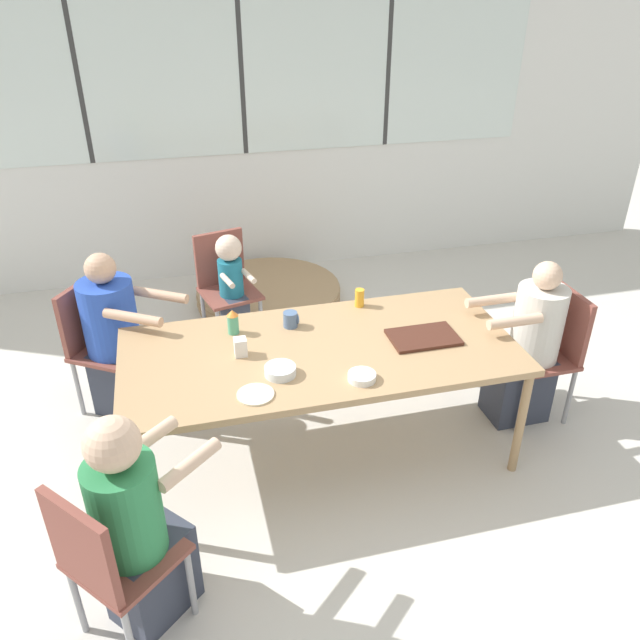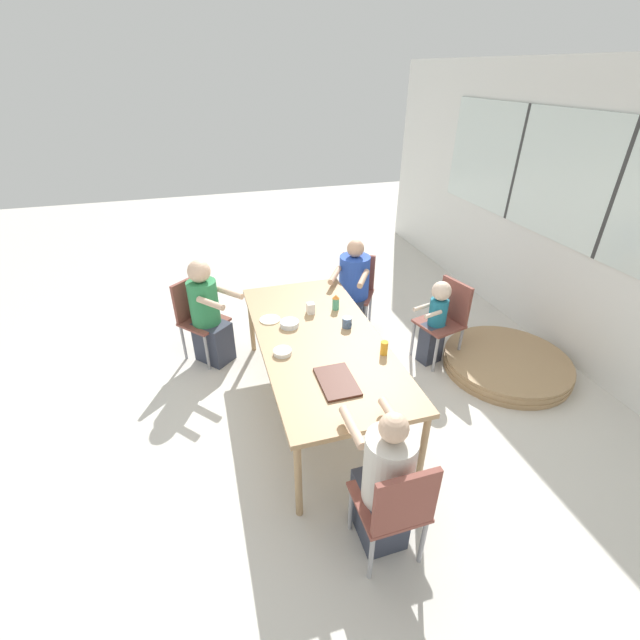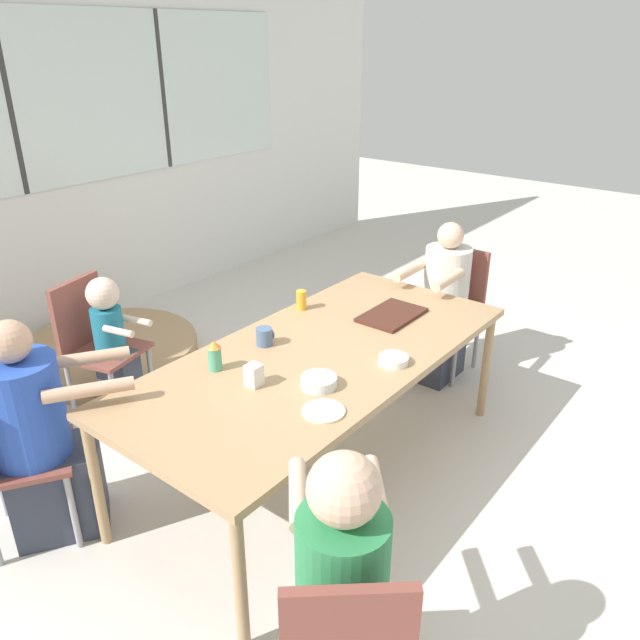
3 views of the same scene
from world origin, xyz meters
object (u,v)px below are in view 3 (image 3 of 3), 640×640
bowl_white_shallow (393,360)px  bowl_cereal (319,382)px  person_man_teal_shirt (42,443)px  chair_for_woman_green_shirt (453,299)px  person_man_blue_shirt (341,604)px  sippy_cup (215,355)px  juice_glass (301,300)px  person_woman_green_shirt (442,310)px  folded_table_stack (111,351)px  chair_for_toddler (93,336)px  coffee_mug (265,336)px  person_toddler (114,349)px  chair_for_man_teal_shirt (0,446)px  milk_carton_small (254,375)px

bowl_white_shallow → bowl_cereal: bowl_cereal is taller
person_man_teal_shirt → bowl_cereal: 1.29m
chair_for_woman_green_shirt → bowl_white_shallow: chair_for_woman_green_shirt is taller
person_man_blue_shirt → sippy_cup: size_ratio=7.44×
bowl_white_shallow → bowl_cereal: size_ratio=0.89×
juice_glass → person_man_blue_shirt: bearing=-136.4°
chair_for_woman_green_shirt → person_woman_green_shirt: (-0.17, -0.00, -0.03)m
chair_for_woman_green_shirt → folded_table_stack: bearing=36.2°
person_woman_green_shirt → person_man_teal_shirt: bearing=73.5°
chair_for_toddler → folded_table_stack: (0.41, 0.52, -0.44)m
coffee_mug → juice_glass: 0.49m
chair_for_toddler → person_toddler: 0.16m
sippy_cup → juice_glass: bearing=9.8°
person_woman_green_shirt → bowl_white_shallow: (-1.21, -0.37, 0.25)m
person_woman_green_shirt → chair_for_woman_green_shirt: bearing=-90.0°
chair_for_man_teal_shirt → coffee_mug: bearing=97.9°
chair_for_toddler → person_woman_green_shirt: size_ratio=0.79×
bowl_cereal → coffee_mug: bearing=71.9°
chair_for_toddler → coffee_mug: chair_for_toddler is taller
person_man_teal_shirt → person_man_blue_shirt: bearing=36.6°
sippy_cup → person_man_blue_shirt: bearing=-115.9°
chair_for_toddler → milk_carton_small: (-0.06, -1.43, 0.26)m
coffee_mug → milk_carton_small: milk_carton_small is taller
folded_table_stack → person_woman_green_shirt: bearing=-56.4°
chair_for_man_teal_shirt → juice_glass: (1.64, -0.39, 0.27)m
sippy_cup → folded_table_stack: 1.91m
person_man_blue_shirt → person_man_teal_shirt: 1.61m
chair_for_man_teal_shirt → person_man_teal_shirt: person_man_teal_shirt is taller
person_woman_green_shirt → folded_table_stack: size_ratio=0.87×
person_woman_green_shirt → person_toddler: 2.13m
person_man_blue_shirt → coffee_mug: (0.91, 1.16, 0.25)m
person_man_blue_shirt → bowl_white_shallow: size_ratio=7.63×
juice_glass → bowl_cereal: (-0.62, -0.63, -0.03)m
person_toddler → juice_glass: size_ratio=7.98×
person_man_teal_shirt → sippy_cup: person_man_teal_shirt is taller
person_man_blue_shirt → person_man_teal_shirt: bearing=143.0°
person_toddler → milk_carton_small: bearing=71.2°
chair_for_toddler → milk_carton_small: 1.45m
bowl_cereal → bowl_white_shallow: bearing=-20.4°
coffee_mug → sippy_cup: bearing=178.9°
juice_glass → bowl_cereal: 0.88m
person_toddler → sippy_cup: bearing=69.7°
chair_for_woman_green_shirt → person_man_blue_shirt: (-2.52, -0.91, 0.00)m
folded_table_stack → bowl_cereal: bearing=-97.8°
bowl_cereal → folded_table_stack: (0.30, 2.18, -0.67)m
chair_for_woman_green_shirt → coffee_mug: bearing=80.2°
bowl_white_shallow → bowl_cereal: bearing=159.6°
bowl_cereal → folded_table_stack: 2.30m
coffee_mug → sippy_cup: 0.34m
chair_for_toddler → chair_for_woman_green_shirt: bearing=128.1°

